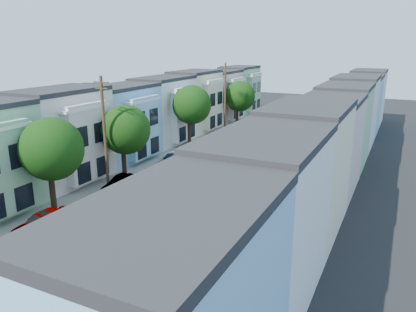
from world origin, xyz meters
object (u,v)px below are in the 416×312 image
parked_right_b (204,220)px  parked_right_d (298,139)px  utility_pole_near (105,134)px  parked_left_c (122,184)px  parked_right_a (147,268)px  parked_right_c (277,157)px  parked_left_b (43,222)px  tree_c (125,130)px  fedex_truck (234,153)px  tree_e (239,96)px  parked_left_d (173,160)px  lead_sedan (265,144)px  tree_d (191,105)px  tree_far_r (320,111)px  tree_b (51,149)px  utility_pole_far (225,98)px

parked_right_b → parked_right_d: 27.37m
utility_pole_near → parked_left_c: utility_pole_near is taller
parked_right_a → parked_right_c: parked_right_c is taller
utility_pole_near → parked_left_b: utility_pole_near is taller
tree_c → parked_right_c: tree_c is taller
fedex_truck → parked_right_a: (3.37, -20.93, -1.19)m
tree_e → parked_right_d: bearing=-33.0°
parked_left_c → parked_left_d: (0.00, 8.76, -0.01)m
lead_sedan → parked_right_a: size_ratio=1.13×
fedex_truck → parked_left_d: bearing=-160.1°
tree_e → parked_right_b: 36.64m
tree_d → tree_far_r: bearing=41.0°
tree_b → parked_left_d: (1.40, 15.01, -4.52)m
tree_e → parked_left_c: 31.55m
tree_e → parked_left_b: (1.40, -40.11, -4.06)m
tree_far_r → parked_right_a: size_ratio=1.32×
tree_b → utility_pole_far: (0.00, 32.03, -0.07)m
tree_far_r → parked_right_b: (-1.99, -30.44, -3.44)m
tree_d → parked_right_a: size_ratio=1.85×
fedex_truck → parked_right_c: size_ratio=1.36×
fedex_truck → lead_sedan: 9.32m
tree_far_r → fedex_truck: size_ratio=0.83×
parked_right_c → parked_right_a: bearing=-91.0°
utility_pole_far → parked_right_b: utility_pole_far is taller
tree_d → parked_right_d: (11.20, 8.38, -4.82)m
parked_right_b → tree_b: bearing=-164.1°
utility_pole_far → tree_c: bearing=-90.0°
utility_pole_far → parked_left_d: 17.65m
tree_far_r → parked_left_c: tree_far_r is taller
parked_right_b → parked_right_c: 17.86m
parked_right_b → parked_right_d: parked_right_d is taller
tree_b → parked_right_a: size_ratio=1.77×
tree_d → parked_left_d: size_ratio=1.70×
tree_c → lead_sedan: 19.41m
tree_d → parked_right_c: 12.25m
parked_right_d → parked_left_b: bearing=-110.2°
parked_left_c → parked_left_d: bearing=90.5°
tree_e → fedex_truck: bearing=-69.4°
parked_left_c → parked_right_b: (9.80, -3.39, -0.07)m
utility_pole_near → tree_d: bearing=90.0°
parked_left_c → parked_right_d: parked_right_d is taller
parked_left_d → utility_pole_near: bearing=-103.7°
tree_d → fedex_truck: (7.83, -5.18, -3.75)m
parked_left_d → parked_right_a: bearing=-67.8°
tree_c → lead_sedan: (8.14, 17.08, -4.33)m
utility_pole_near → fedex_truck: bearing=53.6°
tree_e → parked_right_d: (11.20, -7.26, -4.06)m
lead_sedan → parked_left_b: size_ratio=1.03×
parked_right_c → parked_right_d: bearing=89.0°
tree_e → parked_left_d: tree_e is taller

